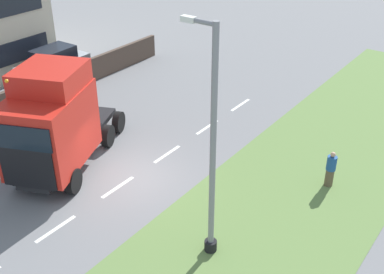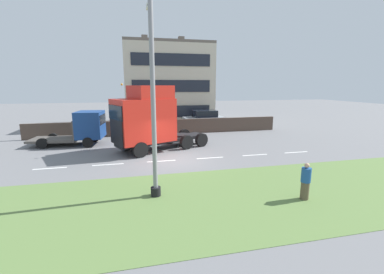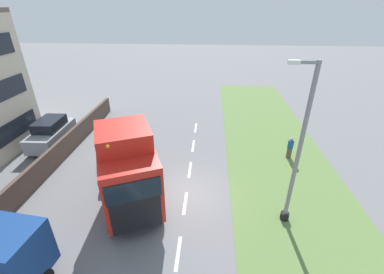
{
  "view_description": "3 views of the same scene",
  "coord_description": "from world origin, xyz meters",
  "views": [
    {
      "loc": [
        -11.92,
        12.05,
        11.41
      ],
      "look_at": [
        -2.27,
        -1.12,
        2.19
      ],
      "focal_mm": 45.0,
      "sensor_mm": 36.0,
      "label": 1
    },
    {
      "loc": [
        -15.53,
        2.52,
        4.68
      ],
      "look_at": [
        0.79,
        -1.26,
        1.29
      ],
      "focal_mm": 24.0,
      "sensor_mm": 36.0,
      "label": 2
    },
    {
      "loc": [
        -1.16,
        11.64,
        9.72
      ],
      "look_at": [
        -0.2,
        -1.53,
        2.83
      ],
      "focal_mm": 24.0,
      "sensor_mm": 36.0,
      "label": 3
    }
  ],
  "objects": [
    {
      "name": "lane_markings",
      "position": [
        0.0,
        -0.7,
        0.0
      ],
      "size": [
        0.16,
        17.8,
        0.0
      ],
      "color": "white",
      "rests_on": "ground"
    },
    {
      "name": "ground_plane",
      "position": [
        0.0,
        0.0,
        0.0
      ],
      "size": [
        120.0,
        120.0,
        0.0
      ],
      "primitive_type": "plane",
      "color": "slate",
      "rests_on": "ground"
    },
    {
      "name": "flatbed_truck",
      "position": [
        5.94,
        6.3,
        1.41
      ],
      "size": [
        2.79,
        5.74,
        2.67
      ],
      "rotation": [
        0.0,
        0.0,
        3.03
      ],
      "color": "navy",
      "rests_on": "ground"
    },
    {
      "name": "lorry_cab",
      "position": [
        2.72,
        1.54,
        2.35
      ],
      "size": [
        5.11,
        7.33,
        4.81
      ],
      "rotation": [
        0.0,
        0.0,
        0.41
      ],
      "color": "black",
      "rests_on": "ground"
    },
    {
      "name": "pedestrian",
      "position": [
        -6.85,
        -4.3,
        0.77
      ],
      "size": [
        0.39,
        0.39,
        1.57
      ],
      "color": "brown",
      "rests_on": "ground"
    },
    {
      "name": "building_block",
      "position": [
        16.66,
        -1.76,
        4.76
      ],
      "size": [
        8.27,
        9.99,
        10.6
      ],
      "color": "beige",
      "rests_on": "ground"
    },
    {
      "name": "boundary_wall",
      "position": [
        9.0,
        0.0,
        0.71
      ],
      "size": [
        0.25,
        24.0,
        1.42
      ],
      "color": "#4C3D33",
      "rests_on": "ground"
    },
    {
      "name": "parked_car",
      "position": [
        10.78,
        -4.93,
        1.0
      ],
      "size": [
        2.1,
        4.42,
        2.06
      ],
      "rotation": [
        0.0,
        0.0,
        0.04
      ],
      "color": "#9EA3A8",
      "rests_on": "ground"
    },
    {
      "name": "grass_verge",
      "position": [
        -6.0,
        0.0,
        0.01
      ],
      "size": [
        7.0,
        44.0,
        0.01
      ],
      "color": "#607F42",
      "rests_on": "ground"
    },
    {
      "name": "lamp_post",
      "position": [
        -5.07,
        1.7,
        3.56
      ],
      "size": [
        1.33,
        0.43,
        7.9
      ],
      "color": "black",
      "rests_on": "ground"
    }
  ]
}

